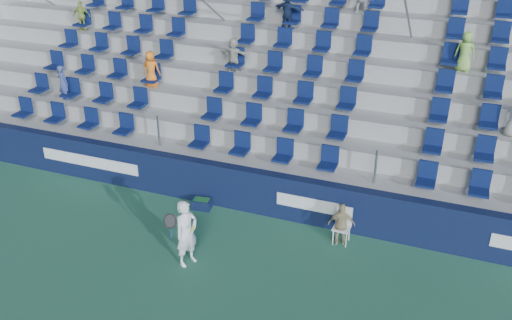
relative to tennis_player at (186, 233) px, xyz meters
The scene contains 7 objects.
ground 1.11m from the tennis_player, 40.58° to the right, with size 70.00×70.00×0.00m, color #2C674B.
sponsor_wall 2.73m from the tennis_player, 77.75° to the left, with size 24.00×0.32×1.20m.
grandstand 7.89m from the tennis_player, 85.78° to the left, with size 24.00×8.17×6.63m.
tennis_player is the anchor object (origin of this frame).
line_judge_chair 3.76m from the tennis_player, 35.00° to the left, with size 0.41×0.42×0.90m.
line_judge 3.68m from the tennis_player, 33.16° to the left, with size 0.64×0.27×1.10m, color tan.
ball_bin 2.47m from the tennis_player, 108.53° to the left, with size 0.54×0.39×0.28m.
Camera 1 is at (4.72, -8.87, 7.99)m, focal length 40.00 mm.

